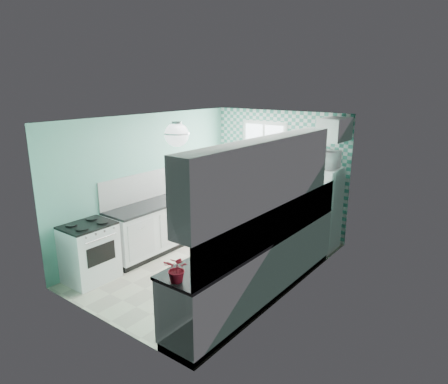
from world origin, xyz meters
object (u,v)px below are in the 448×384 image
Objects in this scene: sink at (293,218)px; fruit_bowl at (215,259)px; ceiling_light at (177,134)px; stove at (90,251)px; fridge at (319,208)px; potted_plant at (177,269)px; microwave at (322,159)px.

sink reaches higher than fruit_bowl.
stove is (-1.20, -0.79, -1.84)m from ceiling_light.
ceiling_light is 0.23× the size of fridge.
ceiling_light is 2.29m from sink.
sink is 1.95× the size of fruit_bowl.
fridge is 3.24m from fruit_bowl.
stove is 2.45m from fruit_bowl.
potted_plant is at bearing -47.25° from ceiling_light.
sink is 2.01m from fruit_bowl.
fridge is 3.89m from potted_plant.
ceiling_light is 0.38× the size of stove.
fridge is 2.92× the size of sink.
microwave reaches higher than fruit_bowl.
stove is 2.94× the size of potted_plant.
fridge is 0.93m from microwave.
microwave is at bearing 91.33° from potted_plant.
fruit_bowl reaches higher than stove.
potted_plant is (1.20, -1.30, -1.23)m from ceiling_light.
fridge is at bearing 56.50° from microwave.
stove is at bearing -176.45° from fruit_bowl.
fridge is 5.69× the size of fruit_bowl.
sink is (0.09, -1.21, 0.16)m from fridge.
potted_plant is at bearing 93.48° from microwave.
ceiling_light is 1.13× the size of potted_plant.
fridge is 4.10m from stove.
potted_plant reaches higher than stove.
fruit_bowl is 0.88× the size of potted_plant.
sink is 0.93× the size of microwave.
fruit_bowl is 0.48× the size of microwave.
microwave reaches higher than stove.
microwave is at bearing 93.21° from sink.
sink is 1.45m from microwave.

